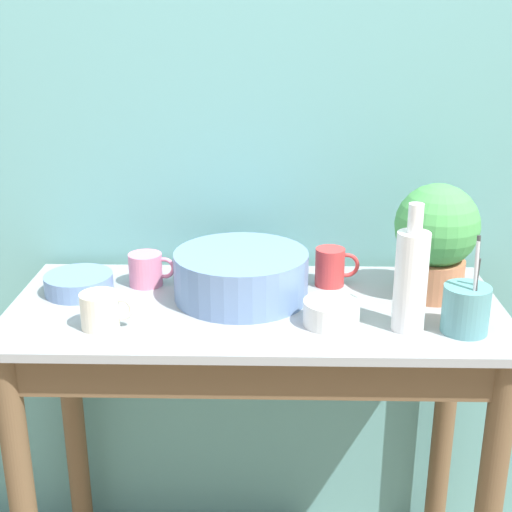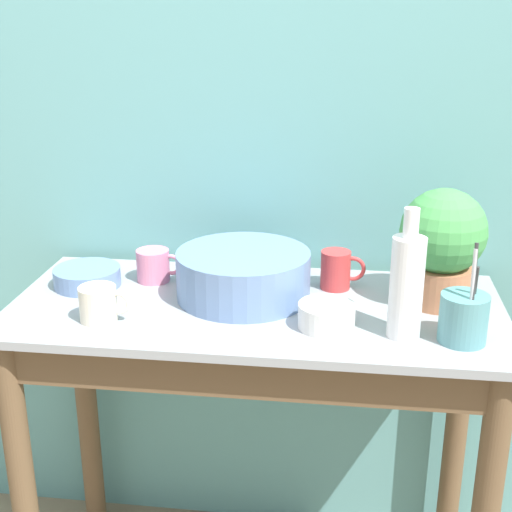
{
  "view_description": "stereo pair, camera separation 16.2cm",
  "coord_description": "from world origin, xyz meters",
  "px_view_note": "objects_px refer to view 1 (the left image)",
  "views": [
    {
      "loc": [
        0.03,
        -1.26,
        1.51
      ],
      "look_at": [
        0.0,
        0.26,
        0.96
      ],
      "focal_mm": 50.0,
      "sensor_mm": 36.0,
      "label": 1
    },
    {
      "loc": [
        0.19,
        -1.25,
        1.51
      ],
      "look_at": [
        0.0,
        0.26,
        0.96
      ],
      "focal_mm": 50.0,
      "sensor_mm": 36.0,
      "label": 2
    }
  ],
  "objects_px": {
    "bottle_tall": "(411,279)",
    "mug_red": "(331,267)",
    "bowl_small_enamel_white": "(331,313)",
    "bowl_small_blue": "(79,284)",
    "utensil_cup": "(466,309)",
    "bowl_wash_large": "(241,275)",
    "potted_plant": "(436,237)",
    "mug_pink": "(147,269)",
    "mug_cream": "(101,310)"
  },
  "relations": [
    {
      "from": "bowl_small_enamel_white",
      "to": "bowl_small_blue",
      "type": "distance_m",
      "value": 0.62
    },
    {
      "from": "mug_red",
      "to": "utensil_cup",
      "type": "bearing_deg",
      "value": -44.62
    },
    {
      "from": "mug_pink",
      "to": "utensil_cup",
      "type": "xyz_separation_m",
      "value": [
        0.72,
        -0.25,
        0.01
      ]
    },
    {
      "from": "mug_pink",
      "to": "mug_red",
      "type": "height_order",
      "value": "mug_red"
    },
    {
      "from": "mug_pink",
      "to": "bowl_small_enamel_white",
      "type": "relative_size",
      "value": 0.94
    },
    {
      "from": "bowl_small_blue",
      "to": "potted_plant",
      "type": "bearing_deg",
      "value": 0.02
    },
    {
      "from": "bowl_small_enamel_white",
      "to": "bowl_small_blue",
      "type": "xyz_separation_m",
      "value": [
        -0.6,
        0.17,
        -0.0
      ]
    },
    {
      "from": "bowl_wash_large",
      "to": "bowl_small_blue",
      "type": "distance_m",
      "value": 0.4
    },
    {
      "from": "potted_plant",
      "to": "bowl_small_enamel_white",
      "type": "relative_size",
      "value": 2.22
    },
    {
      "from": "bowl_small_enamel_white",
      "to": "bowl_wash_large",
      "type": "bearing_deg",
      "value": 143.93
    },
    {
      "from": "bowl_wash_large",
      "to": "utensil_cup",
      "type": "relative_size",
      "value": 1.46
    },
    {
      "from": "bowl_small_blue",
      "to": "bowl_wash_large",
      "type": "bearing_deg",
      "value": -2.86
    },
    {
      "from": "mug_red",
      "to": "bowl_small_enamel_white",
      "type": "distance_m",
      "value": 0.23
    },
    {
      "from": "mug_cream",
      "to": "bowl_small_enamel_white",
      "type": "relative_size",
      "value": 0.93
    },
    {
      "from": "bowl_small_enamel_white",
      "to": "bowl_small_blue",
      "type": "height_order",
      "value": "bowl_small_enamel_white"
    },
    {
      "from": "bottle_tall",
      "to": "mug_pink",
      "type": "xyz_separation_m",
      "value": [
        -0.6,
        0.24,
        -0.08
      ]
    },
    {
      "from": "bottle_tall",
      "to": "mug_pink",
      "type": "distance_m",
      "value": 0.65
    },
    {
      "from": "mug_pink",
      "to": "bowl_small_enamel_white",
      "type": "xyz_separation_m",
      "value": [
        0.44,
        -0.22,
        -0.01
      ]
    },
    {
      "from": "bowl_small_blue",
      "to": "utensil_cup",
      "type": "bearing_deg",
      "value": -12.73
    },
    {
      "from": "mug_pink",
      "to": "bowl_small_enamel_white",
      "type": "distance_m",
      "value": 0.49
    },
    {
      "from": "potted_plant",
      "to": "bowl_wash_large",
      "type": "distance_m",
      "value": 0.46
    },
    {
      "from": "bowl_wash_large",
      "to": "bowl_small_enamel_white",
      "type": "relative_size",
      "value": 2.58
    },
    {
      "from": "mug_cream",
      "to": "bowl_small_enamel_white",
      "type": "distance_m",
      "value": 0.5
    },
    {
      "from": "potted_plant",
      "to": "mug_cream",
      "type": "height_order",
      "value": "potted_plant"
    },
    {
      "from": "potted_plant",
      "to": "mug_pink",
      "type": "bearing_deg",
      "value": 175.53
    },
    {
      "from": "mug_cream",
      "to": "mug_pink",
      "type": "bearing_deg",
      "value": 77.0
    },
    {
      "from": "mug_cream",
      "to": "mug_red",
      "type": "distance_m",
      "value": 0.57
    },
    {
      "from": "mug_red",
      "to": "bowl_small_enamel_white",
      "type": "relative_size",
      "value": 0.89
    },
    {
      "from": "mug_cream",
      "to": "utensil_cup",
      "type": "xyz_separation_m",
      "value": [
        0.78,
        -0.0,
        0.01
      ]
    },
    {
      "from": "bowl_wash_large",
      "to": "utensil_cup",
      "type": "bearing_deg",
      "value": -20.26
    },
    {
      "from": "potted_plant",
      "to": "bowl_wash_large",
      "type": "relative_size",
      "value": 0.86
    },
    {
      "from": "bowl_wash_large",
      "to": "mug_red",
      "type": "xyz_separation_m",
      "value": [
        0.22,
        0.08,
        -0.01
      ]
    },
    {
      "from": "mug_pink",
      "to": "utensil_cup",
      "type": "bearing_deg",
      "value": -19.3
    },
    {
      "from": "bowl_small_enamel_white",
      "to": "mug_cream",
      "type": "bearing_deg",
      "value": -176.94
    },
    {
      "from": "mug_cream",
      "to": "utensil_cup",
      "type": "bearing_deg",
      "value": -0.33
    },
    {
      "from": "mug_pink",
      "to": "mug_cream",
      "type": "height_order",
      "value": "mug_pink"
    },
    {
      "from": "utensil_cup",
      "to": "mug_pink",
      "type": "bearing_deg",
      "value": 160.7
    },
    {
      "from": "bowl_small_blue",
      "to": "bottle_tall",
      "type": "bearing_deg",
      "value": -13.96
    },
    {
      "from": "mug_pink",
      "to": "bowl_small_blue",
      "type": "bearing_deg",
      "value": -160.75
    },
    {
      "from": "bowl_wash_large",
      "to": "bowl_small_enamel_white",
      "type": "xyz_separation_m",
      "value": [
        0.2,
        -0.15,
        -0.03
      ]
    },
    {
      "from": "bowl_wash_large",
      "to": "bowl_small_blue",
      "type": "relative_size",
      "value": 1.93
    },
    {
      "from": "bottle_tall",
      "to": "mug_red",
      "type": "distance_m",
      "value": 0.3
    },
    {
      "from": "mug_red",
      "to": "bowl_small_blue",
      "type": "xyz_separation_m",
      "value": [
        -0.61,
        -0.06,
        -0.02
      ]
    },
    {
      "from": "mug_pink",
      "to": "mug_red",
      "type": "xyz_separation_m",
      "value": [
        0.46,
        0.01,
        0.01
      ]
    },
    {
      "from": "bowl_wash_large",
      "to": "bottle_tall",
      "type": "xyz_separation_m",
      "value": [
        0.36,
        -0.17,
        0.06
      ]
    },
    {
      "from": "mug_red",
      "to": "bowl_small_enamel_white",
      "type": "bearing_deg",
      "value": -94.07
    },
    {
      "from": "potted_plant",
      "to": "mug_pink",
      "type": "relative_size",
      "value": 2.37
    },
    {
      "from": "bottle_tall",
      "to": "mug_cream",
      "type": "bearing_deg",
      "value": -179.54
    },
    {
      "from": "bowl_wash_large",
      "to": "mug_pink",
      "type": "xyz_separation_m",
      "value": [
        -0.24,
        0.07,
        -0.02
      ]
    },
    {
      "from": "mug_pink",
      "to": "utensil_cup",
      "type": "relative_size",
      "value": 0.53
    }
  ]
}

